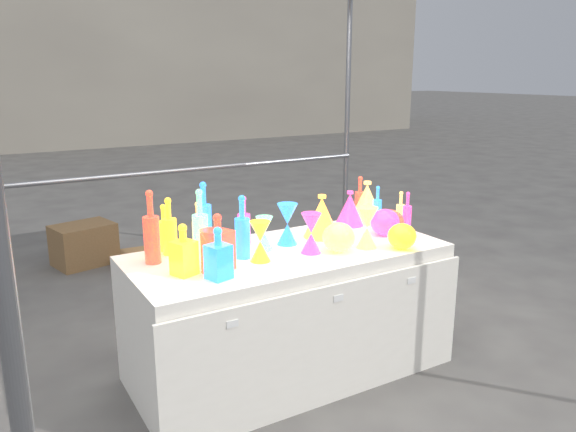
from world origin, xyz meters
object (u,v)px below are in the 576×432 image
cardboard_box_closed (84,244)px  globe_0 (402,238)px  display_table (289,312)px  bottle_0 (164,228)px  hourglass_0 (211,251)px  decanter_0 (184,249)px

cardboard_box_closed → globe_0: 3.23m
display_table → cardboard_box_closed: display_table is taller
bottle_0 → hourglass_0: bottle_0 is taller
globe_0 → display_table: bearing=152.8°
decanter_0 → bottle_0: bearing=62.5°
bottle_0 → hourglass_0: size_ratio=1.23×
display_table → hourglass_0: size_ratio=8.42×
decanter_0 → hourglass_0: (0.13, -0.03, -0.02)m
decanter_0 → hourglass_0: bearing=-32.8°
globe_0 → decanter_0: bearing=169.5°
display_table → globe_0: 0.78m
globe_0 → bottle_0: bearing=150.9°
display_table → hourglass_0: 0.71m
bottle_0 → decanter_0: size_ratio=1.02×
cardboard_box_closed → bottle_0: bottle_0 is taller
display_table → hourglass_0: (-0.51, -0.10, 0.49)m
display_table → globe_0: (0.57, -0.30, 0.44)m
cardboard_box_closed → hourglass_0: 2.81m
cardboard_box_closed → decanter_0: (0.01, -2.69, 0.69)m
display_table → hourglass_0: hourglass_0 is taller
display_table → decanter_0: bearing=-173.8°
hourglass_0 → globe_0: size_ratio=1.34×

